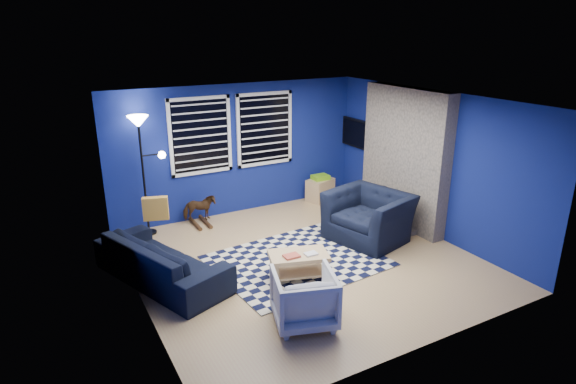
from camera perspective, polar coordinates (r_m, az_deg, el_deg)
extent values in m
plane|color=tan|center=(7.63, 1.94, -8.14)|extent=(5.00, 5.00, 0.00)
plane|color=white|center=(6.86, 2.17, 10.79)|extent=(5.00, 5.00, 0.00)
plane|color=navy|center=(9.30, -5.89, 5.02)|extent=(5.00, 0.00, 5.00)
plane|color=navy|center=(6.31, -17.87, -2.63)|extent=(0.00, 5.00, 5.00)
plane|color=navy|center=(8.65, 16.46, 3.27)|extent=(0.00, 5.00, 5.00)
cube|color=gray|center=(8.91, 13.61, 3.96)|extent=(0.26, 2.00, 2.50)
cube|color=black|center=(9.08, 12.52, -1.62)|extent=(0.04, 0.70, 0.60)
cube|color=gray|center=(9.11, 11.76, -3.59)|extent=(0.50, 1.20, 0.08)
cube|color=black|center=(8.94, -10.36, 6.56)|extent=(1.05, 0.02, 1.30)
cube|color=white|center=(8.82, -10.60, 10.87)|extent=(1.17, 0.05, 0.06)
cube|color=white|center=(9.10, -10.09, 2.37)|extent=(1.17, 0.05, 0.06)
cube|color=black|center=(9.42, -2.81, 7.47)|extent=(1.05, 0.02, 1.30)
cube|color=white|center=(9.30, -2.85, 11.57)|extent=(1.17, 0.05, 0.06)
cube|color=white|center=(9.57, -2.72, 3.47)|extent=(1.17, 0.05, 0.06)
cube|color=black|center=(10.04, 8.29, 6.85)|extent=(0.06, 1.00, 0.58)
cube|color=black|center=(10.02, 8.13, 6.83)|extent=(0.01, 0.92, 0.50)
cube|color=black|center=(7.61, 1.10, -8.15)|extent=(2.66, 2.21, 0.02)
imported|color=black|center=(7.17, -14.75, -7.78)|extent=(2.37, 1.59, 0.65)
imported|color=black|center=(8.32, 9.53, -2.89)|extent=(1.53, 1.42, 0.83)
imported|color=gray|center=(6.01, 1.92, -12.41)|extent=(0.93, 0.95, 0.69)
imported|color=#482417|center=(8.99, -10.46, -1.91)|extent=(0.38, 0.63, 0.50)
cube|color=tan|center=(6.95, 1.25, -7.52)|extent=(0.94, 0.71, 0.06)
cube|color=tan|center=(7.07, 1.23, -9.41)|extent=(0.85, 0.62, 0.03)
cube|color=#BC4735|center=(6.84, 0.42, -7.60)|extent=(0.26, 0.22, 0.03)
cube|color=silver|center=(6.91, 2.73, -7.33)|extent=(0.21, 0.18, 0.03)
cube|color=tan|center=(6.75, -0.61, -10.28)|extent=(0.07, 0.07, 0.34)
cube|color=tan|center=(7.07, 4.52, -8.89)|extent=(0.07, 0.07, 0.34)
cube|color=tan|center=(7.04, -2.06, -8.97)|extent=(0.07, 0.07, 0.34)
cube|color=tan|center=(7.35, 2.92, -7.72)|extent=(0.07, 0.07, 0.34)
cube|color=tan|center=(10.14, 3.83, 0.27)|extent=(0.65, 0.53, 0.46)
cube|color=black|center=(10.14, 3.83, 0.27)|extent=(0.56, 0.48, 0.37)
cube|color=#7CC817|center=(10.06, 3.87, 1.76)|extent=(0.41, 0.36, 0.09)
cylinder|color=black|center=(8.93, -16.12, -4.61)|extent=(0.26, 0.26, 0.03)
cylinder|color=black|center=(8.60, -16.70, 1.35)|extent=(0.04, 0.04, 1.96)
cone|color=white|center=(8.36, -17.36, 7.97)|extent=(0.35, 0.35, 0.20)
sphere|color=white|center=(8.51, -14.72, 4.27)|extent=(0.13, 0.13, 0.13)
cube|color=gold|center=(7.68, -15.43, -1.90)|extent=(0.40, 0.23, 0.36)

